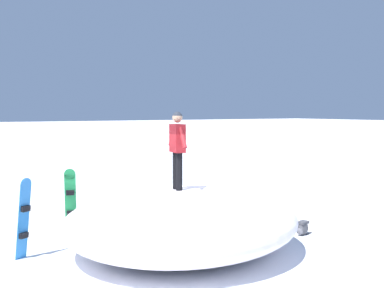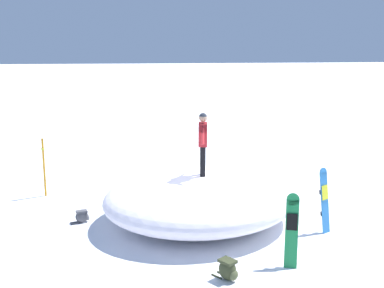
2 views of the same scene
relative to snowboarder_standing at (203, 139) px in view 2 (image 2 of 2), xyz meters
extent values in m
plane|color=white|center=(0.27, 0.15, -2.29)|extent=(240.00, 240.00, 0.00)
ellipsoid|color=white|center=(0.05, -0.11, -1.64)|extent=(6.65, 6.39, 1.31)
cylinder|color=black|center=(-0.02, -0.10, -0.58)|extent=(0.14, 0.14, 0.80)
cylinder|color=black|center=(0.02, 0.10, -0.58)|extent=(0.14, 0.14, 0.80)
cube|color=maroon|center=(0.00, 0.00, 0.11)|extent=(0.30, 0.47, 0.59)
sphere|color=tan|center=(0.00, 0.00, 0.55)|extent=(0.22, 0.22, 0.22)
cylinder|color=maroon|center=(-0.06, -0.30, 0.16)|extent=(0.15, 0.39, 0.49)
cylinder|color=maroon|center=(0.06, 0.30, 0.16)|extent=(0.15, 0.39, 0.49)
sphere|color=#333842|center=(0.00, 0.00, 0.57)|extent=(0.21, 0.21, 0.21)
cube|color=#2672BF|center=(-2.93, 1.10, -1.53)|extent=(0.34, 0.32, 1.53)
cylinder|color=#2672BF|center=(-2.88, 1.01, -0.77)|extent=(0.26, 0.17, 0.26)
cube|color=yellow|center=(-2.93, 1.09, -1.26)|extent=(0.22, 0.15, 0.37)
cube|color=black|center=(-2.89, 1.03, -1.26)|extent=(0.21, 0.16, 0.12)
cube|color=black|center=(-2.93, 1.10, -1.80)|extent=(0.21, 0.16, 0.12)
cube|color=#1E8C47|center=(-1.43, 2.78, -1.57)|extent=(0.36, 0.37, 1.45)
cylinder|color=#1E8C47|center=(-1.48, 2.65, -0.85)|extent=(0.28, 0.16, 0.27)
cube|color=black|center=(-1.44, 2.77, -1.31)|extent=(0.24, 0.15, 0.35)
cube|color=black|center=(-1.46, 2.69, -1.31)|extent=(0.21, 0.15, 0.12)
cube|color=black|center=(-1.43, 2.79, -1.83)|extent=(0.21, 0.15, 0.12)
ellipsoid|color=#383D23|center=(0.06, 3.20, -2.08)|extent=(0.47, 0.49, 0.43)
ellipsoid|color=#4B5131|center=(-0.05, 3.34, -2.14)|extent=(0.25, 0.22, 0.21)
cube|color=#383D23|center=(0.06, 3.20, -1.89)|extent=(0.40, 0.41, 0.06)
cylinder|color=#383D23|center=(0.11, 2.97, -2.28)|extent=(0.19, 0.24, 0.04)
cylinder|color=#383D23|center=(0.25, 3.07, -2.28)|extent=(0.19, 0.24, 0.04)
ellipsoid|color=#4C4C51|center=(3.20, -0.49, -2.13)|extent=(0.38, 0.30, 0.33)
ellipsoid|color=slate|center=(3.05, -0.53, -2.18)|extent=(0.14, 0.19, 0.16)
cube|color=#4C4C51|center=(3.20, -0.49, -1.99)|extent=(0.32, 0.25, 0.06)
cylinder|color=#4C4C51|center=(3.39, -0.50, -2.28)|extent=(0.24, 0.10, 0.04)
cylinder|color=#4C4C51|center=(3.36, -0.38, -2.28)|extent=(0.24, 0.10, 0.04)
cylinder|color=orange|center=(4.50, -3.03, -1.37)|extent=(0.06, 0.06, 1.84)
cylinder|color=yellow|center=(4.50, -3.03, -0.78)|extent=(0.10, 0.10, 0.06)
camera|label=1|loc=(-5.07, -8.72, 0.70)|focal=44.95mm
camera|label=2|loc=(2.11, 11.80, 2.34)|focal=44.24mm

